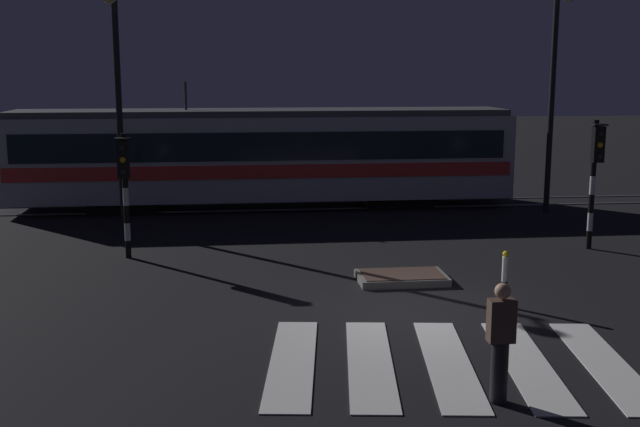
# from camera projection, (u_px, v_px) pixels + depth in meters

# --- Properties ---
(ground_plane) EXTENTS (120.00, 120.00, 0.00)m
(ground_plane) POSITION_uv_depth(u_px,v_px,m) (410.00, 312.00, 14.92)
(ground_plane) COLOR black
(rail_near) EXTENTS (80.00, 0.12, 0.03)m
(rail_near) POSITION_uv_depth(u_px,v_px,m) (333.00, 209.00, 25.86)
(rail_near) COLOR #59595E
(rail_near) RESTS_ON ground
(rail_far) EXTENTS (80.00, 0.12, 0.03)m
(rail_far) POSITION_uv_depth(u_px,v_px,m) (328.00, 202.00, 27.26)
(rail_far) COLOR #59595E
(rail_far) RESTS_ON ground
(crosswalk_zebra) EXTENTS (6.07, 4.58, 0.02)m
(crosswalk_zebra) POSITION_uv_depth(u_px,v_px,m) (448.00, 363.00, 12.34)
(crosswalk_zebra) COLOR silver
(crosswalk_zebra) RESTS_ON ground
(traffic_island) EXTENTS (1.92, 1.17, 0.18)m
(traffic_island) POSITION_uv_depth(u_px,v_px,m) (402.00, 277.00, 17.08)
(traffic_island) COLOR slate
(traffic_island) RESTS_ON ground
(traffic_light_corner_far_left) EXTENTS (0.36, 0.42, 3.05)m
(traffic_light_corner_far_left) POSITION_uv_depth(u_px,v_px,m) (124.00, 177.00, 18.77)
(traffic_light_corner_far_left) COLOR black
(traffic_light_corner_far_left) RESTS_ON ground
(traffic_light_corner_far_right) EXTENTS (0.36, 0.42, 3.31)m
(traffic_light_corner_far_right) POSITION_uv_depth(u_px,v_px,m) (595.00, 165.00, 19.71)
(traffic_light_corner_far_right) COLOR black
(traffic_light_corner_far_right) RESTS_ON ground
(street_lamp_trackside_left) EXTENTS (0.44, 1.21, 6.69)m
(street_lamp_trackside_left) POSITION_uv_depth(u_px,v_px,m) (116.00, 79.00, 21.63)
(street_lamp_trackside_left) COLOR black
(street_lamp_trackside_left) RESTS_ON ground
(street_lamp_trackside_right) EXTENTS (0.44, 1.21, 6.96)m
(street_lamp_trackside_right) POSITION_uv_depth(u_px,v_px,m) (556.00, 73.00, 24.29)
(street_lamp_trackside_right) COLOR black
(street_lamp_trackside_right) RESTS_ON ground
(tram) EXTENTS (16.59, 2.58, 4.15)m
(tram) POSITION_uv_depth(u_px,v_px,m) (263.00, 155.00, 25.99)
(tram) COLOR #B2BCC1
(tram) RESTS_ON ground
(pedestrian_waiting_at_kerb) EXTENTS (0.36, 0.24, 1.71)m
(pedestrian_waiting_at_kerb) POSITION_uv_depth(u_px,v_px,m) (500.00, 342.00, 10.75)
(pedestrian_waiting_at_kerb) COLOR black
(pedestrian_waiting_at_kerb) RESTS_ON ground
(bollard_island_edge) EXTENTS (0.12, 0.12, 1.11)m
(bollard_island_edge) POSITION_uv_depth(u_px,v_px,m) (505.00, 279.00, 15.20)
(bollard_island_edge) COLOR black
(bollard_island_edge) RESTS_ON ground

